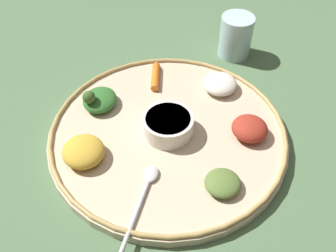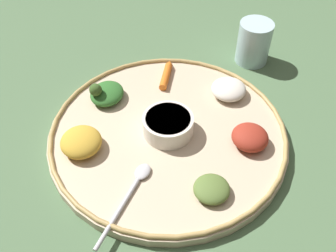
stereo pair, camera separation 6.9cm
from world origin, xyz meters
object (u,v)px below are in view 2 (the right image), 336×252
spoon (132,190)px  drinking_glass (253,45)px  greens_pile (105,93)px  center_bowl (168,124)px  carrot_near_spoon (166,74)px

spoon → drinking_glass: bearing=-14.8°
greens_pile → drinking_glass: bearing=-45.1°
center_bowl → drinking_glass: drinking_glass is taller
carrot_near_spoon → drinking_glass: (0.14, -0.15, 0.01)m
greens_pile → drinking_glass: (0.24, -0.24, 0.01)m
greens_pile → drinking_glass: drinking_glass is taller
center_bowl → spoon: 0.14m
greens_pile → carrot_near_spoon: 0.14m
center_bowl → drinking_glass: size_ratio=0.97×
carrot_near_spoon → drinking_glass: drinking_glass is taller
greens_pile → carrot_near_spoon: bearing=-41.4°
center_bowl → drinking_glass: bearing=-19.3°
spoon → carrot_near_spoon: size_ratio=1.84×
greens_pile → center_bowl: bearing=-106.8°
center_bowl → spoon: center_bowl is taller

